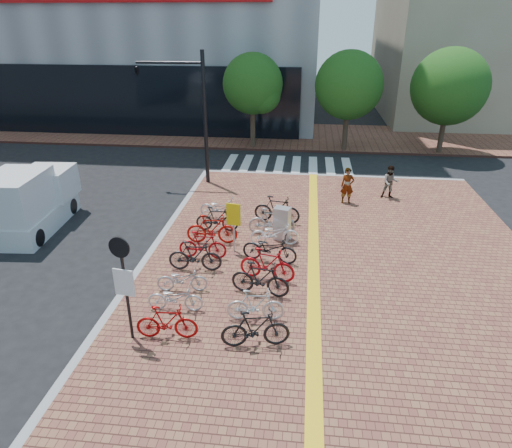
# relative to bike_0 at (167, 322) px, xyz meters

# --- Properties ---
(ground) EXTENTS (120.00, 120.00, 0.00)m
(ground) POSITION_rel_bike_0_xyz_m (1.92, 2.52, -0.65)
(ground) COLOR black
(ground) RESTS_ON ground
(sidewalk) EXTENTS (14.00, 34.00, 0.15)m
(sidewalk) POSITION_rel_bike_0_xyz_m (4.92, -2.48, -0.58)
(sidewalk) COLOR brown
(sidewalk) RESTS_ON ground
(tactile_strip) EXTENTS (0.40, 34.00, 0.01)m
(tactile_strip) POSITION_rel_bike_0_xyz_m (3.92, -2.48, -0.49)
(tactile_strip) COLOR yellow
(tactile_strip) RESTS_ON sidewalk
(kerb_west) EXTENTS (0.25, 34.00, 0.15)m
(kerb_west) POSITION_rel_bike_0_xyz_m (-2.08, -2.48, -0.57)
(kerb_west) COLOR gray
(kerb_west) RESTS_ON ground
(kerb_north) EXTENTS (14.00, 0.25, 0.15)m
(kerb_north) POSITION_rel_bike_0_xyz_m (4.92, 14.52, -0.57)
(kerb_north) COLOR gray
(kerb_north) RESTS_ON ground
(far_sidewalk) EXTENTS (70.00, 8.00, 0.15)m
(far_sidewalk) POSITION_rel_bike_0_xyz_m (1.92, 23.52, -0.58)
(far_sidewalk) COLOR brown
(far_sidewalk) RESTS_ON ground
(building_beige) EXTENTS (20.00, 18.00, 18.00)m
(building_beige) POSITION_rel_bike_0_xyz_m (19.92, 34.52, 8.35)
(building_beige) COLOR gray
(building_beige) RESTS_ON ground
(crosswalk) EXTENTS (7.50, 4.00, 0.01)m
(crosswalk) POSITION_rel_bike_0_xyz_m (2.42, 16.52, -0.64)
(crosswalk) COLOR silver
(crosswalk) RESTS_ON ground
(street_trees) EXTENTS (16.20, 4.60, 6.35)m
(street_trees) POSITION_rel_bike_0_xyz_m (6.96, 19.97, 3.45)
(street_trees) COLOR #38281E
(street_trees) RESTS_ON far_sidewalk
(bike_0) EXTENTS (1.70, 0.60, 1.00)m
(bike_0) POSITION_rel_bike_0_xyz_m (0.00, 0.00, 0.00)
(bike_0) COLOR #A20B0B
(bike_0) RESTS_ON sidewalk
(bike_1) EXTENTS (1.66, 0.65, 0.86)m
(bike_1) POSITION_rel_bike_0_xyz_m (-0.13, 1.27, -0.07)
(bike_1) COLOR silver
(bike_1) RESTS_ON sidewalk
(bike_2) EXTENTS (1.65, 0.75, 0.84)m
(bike_2) POSITION_rel_bike_0_xyz_m (-0.20, 2.31, -0.08)
(bike_2) COLOR #ADACB1
(bike_2) RESTS_ON sidewalk
(bike_3) EXTENTS (1.85, 0.58, 1.10)m
(bike_3) POSITION_rel_bike_0_xyz_m (-0.10, 3.62, 0.05)
(bike_3) COLOR black
(bike_3) RESTS_ON sidewalk
(bike_4) EXTENTS (1.73, 0.49, 1.04)m
(bike_4) POSITION_rel_bike_0_xyz_m (-0.03, 4.50, 0.02)
(bike_4) COLOR #A10B11
(bike_4) RESTS_ON sidewalk
(bike_5) EXTENTS (1.97, 0.66, 1.17)m
(bike_5) POSITION_rel_bike_0_xyz_m (0.06, 5.71, 0.08)
(bike_5) COLOR #A7110B
(bike_5) RESTS_ON sidewalk
(bike_6) EXTENTS (1.73, 0.51, 1.04)m
(bike_6) POSITION_rel_bike_0_xyz_m (0.05, 6.82, 0.02)
(bike_6) COLOR black
(bike_6) RESTS_ON sidewalk
(bike_7) EXTENTS (1.93, 1.00, 0.96)m
(bike_7) POSITION_rel_bike_0_xyz_m (-0.06, 8.00, -0.02)
(bike_7) COLOR silver
(bike_7) RESTS_ON sidewalk
(bike_8) EXTENTS (1.87, 0.83, 1.09)m
(bike_8) POSITION_rel_bike_0_xyz_m (2.39, -0.06, 0.04)
(bike_8) COLOR black
(bike_8) RESTS_ON sidewalk
(bike_9) EXTENTS (1.69, 0.62, 0.99)m
(bike_9) POSITION_rel_bike_0_xyz_m (2.26, 1.06, -0.00)
(bike_9) COLOR silver
(bike_9) RESTS_ON sidewalk
(bike_10) EXTENTS (1.92, 0.84, 1.12)m
(bike_10) POSITION_rel_bike_0_xyz_m (2.25, 2.39, 0.06)
(bike_10) COLOR black
(bike_10) RESTS_ON sidewalk
(bike_11) EXTENTS (1.94, 0.90, 1.12)m
(bike_11) POSITION_rel_bike_0_xyz_m (2.39, 3.29, 0.06)
(bike_11) COLOR #B30C14
(bike_11) RESTS_ON sidewalk
(bike_12) EXTENTS (2.05, 1.02, 1.03)m
(bike_12) POSITION_rel_bike_0_xyz_m (2.37, 4.52, 0.01)
(bike_12) COLOR black
(bike_12) RESTS_ON sidewalk
(bike_13) EXTENTS (1.91, 0.89, 0.96)m
(bike_13) POSITION_rel_bike_0_xyz_m (2.43, 5.82, -0.02)
(bike_13) COLOR white
(bike_13) RESTS_ON sidewalk
(bike_14) EXTENTS (1.88, 0.65, 1.11)m
(bike_14) POSITION_rel_bike_0_xyz_m (2.26, 6.74, 0.05)
(bike_14) COLOR #A1A2A6
(bike_14) RESTS_ON sidewalk
(bike_15) EXTENTS (2.01, 0.84, 1.17)m
(bike_15) POSITION_rel_bike_0_xyz_m (2.38, 7.91, 0.08)
(bike_15) COLOR black
(bike_15) RESTS_ON sidewalk
(pedestrian_a) EXTENTS (0.64, 0.45, 1.68)m
(pedestrian_a) POSITION_rel_bike_0_xyz_m (5.43, 10.49, 0.34)
(pedestrian_a) COLOR gray
(pedestrian_a) RESTS_ON sidewalk
(pedestrian_b) EXTENTS (0.77, 0.60, 1.57)m
(pedestrian_b) POSITION_rel_bike_0_xyz_m (7.50, 11.38, 0.29)
(pedestrian_b) COLOR #525B69
(pedestrian_b) RESTS_ON sidewalk
(utility_box) EXTENTS (0.69, 0.58, 1.31)m
(utility_box) POSITION_rel_bike_0_xyz_m (2.68, 6.36, 0.15)
(utility_box) COLOR #B8B9BD
(utility_box) RESTS_ON sidewalk
(yellow_sign) EXTENTS (0.52, 0.15, 1.91)m
(yellow_sign) POSITION_rel_bike_0_xyz_m (1.00, 5.12, 0.82)
(yellow_sign) COLOR #B7B7BC
(yellow_sign) RESTS_ON sidewalk
(notice_sign) EXTENTS (0.56, 0.17, 3.05)m
(notice_sign) POSITION_rel_bike_0_xyz_m (-0.97, -0.12, 1.42)
(notice_sign) COLOR black
(notice_sign) RESTS_ON sidewalk
(traffic_light_pole) EXTENTS (3.50, 1.35, 6.52)m
(traffic_light_pole) POSITION_rel_bike_0_xyz_m (-3.09, 12.67, 4.00)
(traffic_light_pole) COLOR black
(traffic_light_pole) RESTS_ON sidewalk
(box_truck) EXTENTS (2.26, 4.61, 2.59)m
(box_truck) POSITION_rel_bike_0_xyz_m (-7.55, 6.44, 0.57)
(box_truck) COLOR silver
(box_truck) RESTS_ON ground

